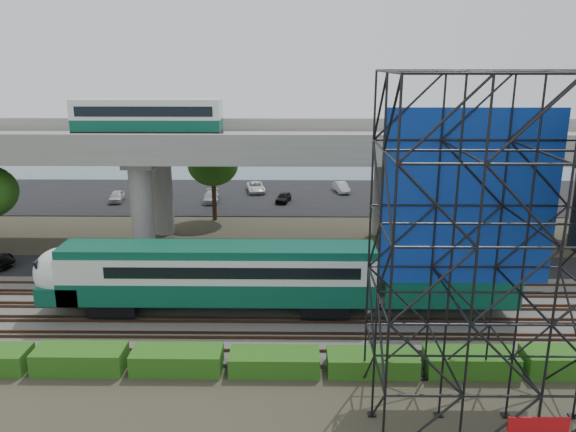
{
  "coord_description": "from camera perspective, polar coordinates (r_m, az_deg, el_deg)",
  "views": [
    {
      "loc": [
        2.01,
        -29.96,
        15.42
      ],
      "look_at": [
        1.56,
        6.0,
        5.41
      ],
      "focal_mm": 35.0,
      "sensor_mm": 36.0,
      "label": 1
    }
  ],
  "objects": [
    {
      "name": "service_road",
      "position": [
        43.33,
        -2.0,
        -5.25
      ],
      "size": [
        90.0,
        5.0,
        0.08
      ],
      "primitive_type": "cube",
      "color": "black",
      "rests_on": "ground"
    },
    {
      "name": "parked_cars",
      "position": [
        65.44,
        -0.01,
        2.52
      ],
      "size": [
        36.46,
        9.38,
        1.24
      ],
      "color": "#B8B8B8",
      "rests_on": "parking_lot"
    },
    {
      "name": "parking_lot",
      "position": [
        65.81,
        -1.05,
        2.03
      ],
      "size": [
        90.0,
        18.0,
        0.08
      ],
      "primitive_type": "cube",
      "color": "black",
      "rests_on": "ground"
    },
    {
      "name": "ballast_bed",
      "position": [
        35.5,
        -2.64,
        -10.03
      ],
      "size": [
        90.0,
        12.0,
        0.2
      ],
      "primitive_type": "cube",
      "color": "slate",
      "rests_on": "ground"
    },
    {
      "name": "trees",
      "position": [
        47.63,
        -7.37,
        3.49
      ],
      "size": [
        40.94,
        16.94,
        7.69
      ],
      "color": "#382314",
      "rests_on": "ground"
    },
    {
      "name": "ground",
      "position": [
        33.75,
        -2.84,
        -11.65
      ],
      "size": [
        140.0,
        140.0,
        0.0
      ],
      "primitive_type": "plane",
      "color": "#474233",
      "rests_on": "ground"
    },
    {
      "name": "rail_tracks",
      "position": [
        35.42,
        -2.65,
        -9.77
      ],
      "size": [
        90.0,
        9.52,
        0.16
      ],
      "color": "#472D1E",
      "rests_on": "ballast_bed"
    },
    {
      "name": "hedge_strip",
      "position": [
        29.67,
        -1.37,
        -14.51
      ],
      "size": [
        34.6,
        1.8,
        1.2
      ],
      "color": "#225012",
      "rests_on": "ground"
    },
    {
      "name": "commuter_train",
      "position": [
        34.42,
        -3.57,
        -5.84
      ],
      "size": [
        29.3,
        3.06,
        4.3
      ],
      "color": "black",
      "rests_on": "rail_tracks"
    },
    {
      "name": "overpass",
      "position": [
        46.6,
        -2.68,
        6.64
      ],
      "size": [
        80.0,
        12.0,
        12.4
      ],
      "color": "#9E9B93",
      "rests_on": "ground"
    },
    {
      "name": "harbor_water",
      "position": [
        87.35,
        -0.62,
        5.39
      ],
      "size": [
        140.0,
        40.0,
        0.03
      ],
      "primitive_type": "cube",
      "color": "#405A69",
      "rests_on": "ground"
    },
    {
      "name": "scaffold_tower",
      "position": [
        24.7,
        19.65,
        -4.15
      ],
      "size": [
        9.36,
        6.36,
        15.0
      ],
      "color": "black",
      "rests_on": "ground"
    }
  ]
}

